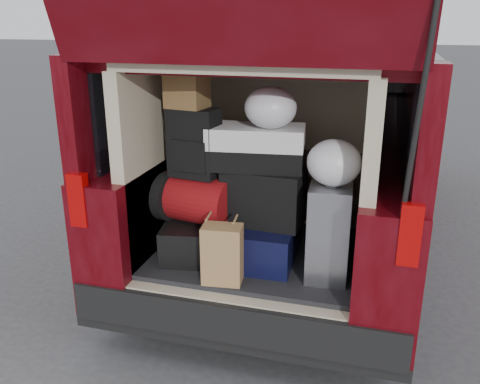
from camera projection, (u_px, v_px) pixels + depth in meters
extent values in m
plane|color=#363638|center=(246.00, 348.00, 3.17)|extent=(80.00, 80.00, 0.00)
cylinder|color=black|center=(151.00, 259.00, 3.64)|extent=(0.24, 0.64, 0.64)
cylinder|color=black|center=(387.00, 290.00, 3.22)|extent=(0.24, 0.64, 0.64)
cylinder|color=black|center=(259.00, 150.00, 6.65)|extent=(0.24, 0.64, 0.64)
cylinder|color=black|center=(389.00, 159.00, 6.23)|extent=(0.24, 0.64, 0.64)
cube|color=black|center=(301.00, 200.00, 4.98)|extent=(1.90, 4.85, 0.08)
cube|color=#460205|center=(225.00, 151.00, 5.04)|extent=(0.33, 4.85, 0.80)
cube|color=#460205|center=(389.00, 163.00, 4.63)|extent=(0.33, 4.85, 0.80)
cube|color=#460205|center=(308.00, 45.00, 4.50)|extent=(1.82, 4.46, 0.10)
cube|color=black|center=(211.00, 76.00, 4.73)|extent=(0.12, 4.25, 0.68)
cube|color=black|center=(409.00, 83.00, 4.28)|extent=(0.12, 4.25, 0.68)
cube|color=black|center=(233.00, 318.00, 2.78)|extent=(1.86, 0.16, 0.22)
cube|color=#990505|center=(79.00, 200.00, 2.76)|extent=(0.10, 0.06, 0.30)
cube|color=#990505|center=(410.00, 234.00, 2.32)|extent=(0.10, 0.06, 0.30)
cube|color=black|center=(258.00, 254.00, 3.25)|extent=(1.24, 1.05, 0.06)
cube|color=#B7AE8D|center=(158.00, 156.00, 3.23)|extent=(0.08, 1.05, 1.15)
cube|color=#B7AE8D|center=(372.00, 172.00, 2.89)|extent=(0.08, 1.05, 1.15)
cube|color=#B7AE8D|center=(278.00, 143.00, 3.56)|extent=(1.34, 0.06, 1.15)
cube|color=#B7AE8D|center=(260.00, 60.00, 2.86)|extent=(1.34, 1.05, 0.06)
cylinder|color=black|center=(422.00, 98.00, 2.06)|extent=(0.02, 0.90, 0.76)
cube|color=black|center=(257.00, 288.00, 3.33)|extent=(1.24, 1.05, 0.55)
cube|color=black|center=(199.00, 235.00, 3.20)|extent=(0.49, 0.61, 0.22)
cube|color=black|center=(260.00, 240.00, 3.11)|extent=(0.45, 0.54, 0.23)
cube|color=white|center=(329.00, 229.00, 2.87)|extent=(0.25, 0.38, 0.55)
cube|color=#AE7F4E|center=(222.00, 254.00, 2.81)|extent=(0.23, 0.16, 0.34)
cube|color=maroon|center=(197.00, 199.00, 3.08)|extent=(0.50, 0.37, 0.29)
cube|color=black|center=(264.00, 196.00, 3.02)|extent=(0.48, 0.31, 0.33)
cube|color=black|center=(194.00, 143.00, 2.98)|extent=(0.31, 0.21, 0.41)
cube|color=white|center=(256.00, 147.00, 2.96)|extent=(0.59, 0.35, 0.25)
cube|color=brown|center=(187.00, 90.00, 2.90)|extent=(0.24, 0.21, 0.20)
ellipsoid|color=silver|center=(271.00, 108.00, 2.81)|extent=(0.33, 0.31, 0.23)
ellipsoid|color=silver|center=(334.00, 163.00, 2.71)|extent=(0.32, 0.30, 0.25)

